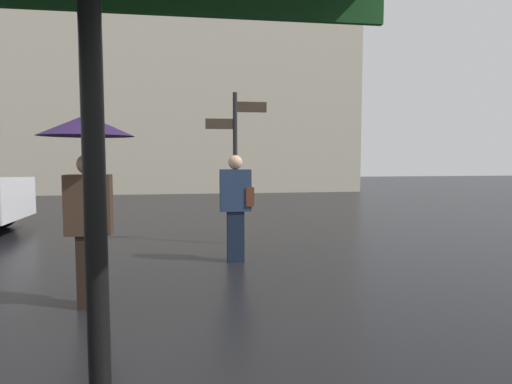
{
  "coord_description": "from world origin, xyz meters",
  "views": [
    {
      "loc": [
        0.77,
        -2.68,
        1.58
      ],
      "look_at": [
        1.92,
        4.8,
        0.97
      ],
      "focal_mm": 31.27,
      "sensor_mm": 36.0,
      "label": 1
    }
  ],
  "objects": [
    {
      "name": "pedestrian_with_umbrella",
      "position": [
        -0.24,
        2.08,
        1.56
      ],
      "size": [
        0.95,
        0.95,
        2.0
      ],
      "rotation": [
        0.0,
        0.0,
        5.75
      ],
      "color": "black",
      "rests_on": "ground"
    },
    {
      "name": "pedestrian_with_bag",
      "position": [
        1.48,
        3.87,
        0.9
      ],
      "size": [
        0.49,
        0.24,
        1.59
      ],
      "rotation": [
        0.0,
        0.0,
        3.34
      ],
      "color": "black",
      "rests_on": "ground"
    },
    {
      "name": "street_signpost",
      "position": [
        1.61,
        5.19,
        1.64
      ],
      "size": [
        1.08,
        0.08,
        2.69
      ],
      "color": "black",
      "rests_on": "ground"
    }
  ]
}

